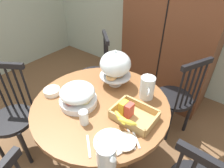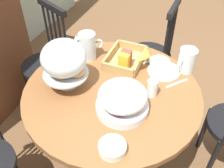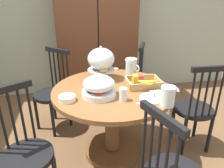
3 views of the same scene
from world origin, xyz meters
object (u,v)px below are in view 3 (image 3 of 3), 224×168
object	(u,v)px
dining_table	(112,111)
pastry_stand_with_dome	(101,60)
windsor_chair_near_window	(53,94)
china_plate_small	(159,94)
wooden_armoire	(96,35)
china_plate_large	(152,98)
windsor_chair_host_seat	(130,83)
cereal_bowl	(67,98)
windsor_chair_by_cabinet	(25,155)
milk_pitcher	(131,68)
drinking_glass	(123,94)
butter_dish	(116,69)
fruit_platter_covered	(99,87)
windsor_chair_far_side	(195,110)
cereal_basket	(142,83)
orange_juice_pitcher	(167,97)

from	to	relation	value
dining_table	pastry_stand_with_dome	distance (m)	0.52
windsor_chair_near_window	china_plate_small	size ratio (longest dim) A/B	6.50
wooden_armoire	china_plate_large	size ratio (longest dim) A/B	8.91
pastry_stand_with_dome	dining_table	bearing A→B (deg)	-77.17
windsor_chair_host_seat	cereal_bowl	bearing A→B (deg)	-129.75
cereal_bowl	windsor_chair_by_cabinet	bearing A→B (deg)	-140.46
windsor_chair_by_cabinet	china_plate_large	xyz separation A→B (m)	(1.04, 0.18, 0.29)
milk_pitcher	china_plate_large	distance (m)	0.55
pastry_stand_with_dome	drinking_glass	bearing A→B (deg)	-77.40
drinking_glass	butter_dish	size ratio (longest dim) A/B	1.83
wooden_armoire	cereal_bowl	bearing A→B (deg)	-105.18
fruit_platter_covered	china_plate_large	xyz separation A→B (m)	(0.44, -0.14, -0.08)
windsor_chair_by_cabinet	windsor_chair_far_side	world-z (taller)	same
cereal_bowl	dining_table	bearing A→B (deg)	22.39
windsor_chair_by_cabinet	china_plate_large	distance (m)	1.09
windsor_chair_host_seat	pastry_stand_with_dome	xyz separation A→B (m)	(-0.44, -0.49, 0.48)
wooden_armoire	drinking_glass	size ratio (longest dim) A/B	17.82
milk_pitcher	drinking_glass	distance (m)	0.57
milk_pitcher	butter_dish	world-z (taller)	milk_pitcher
windsor_chair_host_seat	china_plate_large	bearing A→B (deg)	-93.97
windsor_chair_by_cabinet	pastry_stand_with_dome	world-z (taller)	pastry_stand_with_dome
dining_table	windsor_chair_far_side	size ratio (longest dim) A/B	1.14
cereal_bowl	butter_dish	world-z (taller)	cereal_bowl
china_plate_large	cereal_bowl	xyz separation A→B (m)	(-0.71, 0.09, 0.02)
china_plate_large	windsor_chair_by_cabinet	bearing A→B (deg)	-170.01
fruit_platter_covered	cereal_basket	world-z (taller)	fruit_platter_covered
butter_dish	windsor_chair_near_window	bearing A→B (deg)	172.26
dining_table	fruit_platter_covered	xyz separation A→B (m)	(-0.13, -0.12, 0.32)
milk_pitcher	cereal_basket	distance (m)	0.29
windsor_chair_far_side	fruit_platter_covered	xyz separation A→B (m)	(-0.99, -0.07, 0.37)
wooden_armoire	windsor_chair_near_window	bearing A→B (deg)	-129.51
pastry_stand_with_dome	fruit_platter_covered	distance (m)	0.42
butter_dish	windsor_chair_host_seat	bearing A→B (deg)	47.99
orange_juice_pitcher	cereal_basket	world-z (taller)	orange_juice_pitcher
wooden_armoire	china_plate_small	distance (m)	1.61
fruit_platter_covered	dining_table	bearing A→B (deg)	41.16
windsor_chair_by_cabinet	fruit_platter_covered	size ratio (longest dim) A/B	3.25
fruit_platter_covered	cereal_basket	xyz separation A→B (m)	(0.43, 0.12, -0.04)
windsor_chair_near_window	orange_juice_pitcher	bearing A→B (deg)	-44.91
china_plate_large	windsor_chair_host_seat	bearing A→B (deg)	86.03
china_plate_small	pastry_stand_with_dome	bearing A→B (deg)	132.27
china_plate_large	cereal_bowl	bearing A→B (deg)	172.91
wooden_armoire	orange_juice_pitcher	bearing A→B (deg)	-77.83
cereal_bowl	pastry_stand_with_dome	bearing A→B (deg)	52.42
windsor_chair_far_side	china_plate_small	xyz separation A→B (m)	(-0.48, -0.16, 0.30)
windsor_chair_by_cabinet	fruit_platter_covered	distance (m)	0.78
china_plate_small	butter_dish	xyz separation A→B (m)	(-0.25, 0.70, -0.01)
cereal_bowl	cereal_basket	bearing A→B (deg)	13.51
dining_table	windsor_chair_near_window	world-z (taller)	windsor_chair_near_window
butter_dish	drinking_glass	bearing A→B (deg)	-95.94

